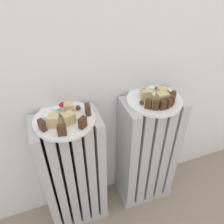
{
  "coord_description": "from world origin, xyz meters",
  "views": [
    {
      "loc": [
        -0.25,
        -0.41,
        1.19
      ],
      "look_at": [
        0.0,
        0.28,
        0.63
      ],
      "focal_mm": 36.43,
      "sensor_mm": 36.0,
      "label": 1
    }
  ],
  "objects": [
    {
      "name": "radiator_left",
      "position": [
        -0.19,
        0.28,
        0.32
      ],
      "size": [
        0.28,
        0.17,
        0.64
      ],
      "color": "#B2B2B7",
      "rests_on": "ground_plane"
    },
    {
      "name": "radiator_right",
      "position": [
        0.19,
        0.28,
        0.32
      ],
      "size": [
        0.28,
        0.17,
        0.64
      ],
      "color": "#B2B2B7",
      "rests_on": "ground_plane"
    },
    {
      "name": "plate_left",
      "position": [
        -0.19,
        0.28,
        0.65
      ],
      "size": [
        0.24,
        0.24,
        0.01
      ],
      "primitive_type": "cylinder",
      "color": "white",
      "rests_on": "radiator_left"
    },
    {
      "name": "plate_right",
      "position": [
        0.19,
        0.28,
        0.65
      ],
      "size": [
        0.24,
        0.24,
        0.01
      ],
      "primitive_type": "cylinder",
      "color": "white",
      "rests_on": "radiator_right"
    },
    {
      "name": "dark_cake_slice_left_0",
      "position": [
        -0.27,
        0.24,
        0.67
      ],
      "size": [
        0.03,
        0.03,
        0.04
      ],
      "primitive_type": "cube",
      "rotation": [
        0.0,
        0.0,
        -1.13
      ],
      "color": "#472B19",
      "rests_on": "plate_left"
    },
    {
      "name": "dark_cake_slice_left_1",
      "position": [
        -0.21,
        0.19,
        0.67
      ],
      "size": [
        0.03,
        0.02,
        0.04
      ],
      "primitive_type": "cube",
      "rotation": [
        0.0,
        0.0,
        -0.25
      ],
      "color": "#472B19",
      "rests_on": "plate_left"
    },
    {
      "name": "dark_cake_slice_left_2",
      "position": [
        -0.14,
        0.21,
        0.67
      ],
      "size": [
        0.03,
        0.03,
        0.04
      ],
      "primitive_type": "cube",
      "rotation": [
        0.0,
        0.0,
        0.63
      ],
      "color": "#472B19",
      "rests_on": "plate_left"
    },
    {
      "name": "dark_cake_slice_left_3",
      "position": [
        -0.1,
        0.27,
        0.67
      ],
      "size": [
        0.02,
        0.03,
        0.04
      ],
      "primitive_type": "cube",
      "rotation": [
        0.0,
        0.0,
        1.52
      ],
      "color": "#472B19",
      "rests_on": "plate_left"
    },
    {
      "name": "marble_cake_slice_left_0",
      "position": [
        -0.23,
        0.25,
        0.67
      ],
      "size": [
        0.05,
        0.05,
        0.04
      ],
      "primitive_type": "cube",
      "rotation": [
        0.0,
        0.0,
        -0.27
      ],
      "color": "tan",
      "rests_on": "plate_left"
    },
    {
      "name": "marble_cake_slice_left_1",
      "position": [
        -0.17,
        0.31,
        0.67
      ],
      "size": [
        0.04,
        0.04,
        0.04
      ],
      "primitive_type": "cube",
      "rotation": [
        0.0,
        0.0,
        -0.17
      ],
      "color": "tan",
      "rests_on": "plate_left"
    },
    {
      "name": "marble_cake_slice_left_2",
      "position": [
        -0.18,
        0.25,
        0.67
      ],
      "size": [
        0.05,
        0.05,
        0.04
      ],
      "primitive_type": "cube",
      "rotation": [
        0.0,
        0.0,
        0.29
      ],
      "color": "tan",
      "rests_on": "plate_left"
    },
    {
      "name": "turkish_delight_left_0",
      "position": [
        -0.25,
        0.29,
        0.66
      ],
      "size": [
        0.03,
        0.03,
        0.02
      ],
      "primitive_type": "cube",
      "rotation": [
        0.0,
        0.0,
        0.85
      ],
      "color": "white",
      "rests_on": "plate_left"
    },
    {
      "name": "turkish_delight_left_1",
      "position": [
        -0.21,
        0.33,
        0.66
      ],
      "size": [
        0.03,
        0.03,
        0.02
      ],
      "primitive_type": "cube",
      "rotation": [
        0.0,
        0.0,
        0.7
      ],
      "color": "white",
      "rests_on": "plate_left"
    },
    {
      "name": "medjool_date_left_0",
      "position": [
        -0.13,
        0.32,
        0.66
      ],
      "size": [
        0.02,
        0.02,
        0.02
      ],
      "primitive_type": "ellipsoid",
      "rotation": [
        0.0,
        0.0,
        1.54
      ],
      "color": "#4C2814",
      "rests_on": "plate_left"
    },
    {
      "name": "medjool_date_left_1",
      "position": [
        -0.21,
        0.3,
        0.66
      ],
      "size": [
        0.03,
        0.02,
        0.02
      ],
      "primitive_type": "ellipsoid",
      "rotation": [
        0.0,
        0.0,
        3.06
      ],
      "color": "#4C2814",
      "rests_on": "plate_left"
    },
    {
      "name": "jam_bowl_left",
      "position": [
        -0.18,
        0.34,
        0.66
      ],
      "size": [
        0.05,
        0.05,
        0.02
      ],
      "color": "white",
      "rests_on": "plate_left"
    },
    {
      "name": "dark_cake_slice_right_0",
      "position": [
        0.14,
        0.23,
        0.67
      ],
      "size": [
        0.03,
        0.03,
        0.04
      ],
      "primitive_type": "cube",
      "rotation": [
        0.0,
        0.0,
        -0.85
      ],
      "color": "#472B19",
      "rests_on": "plate_right"
    },
    {
      "name": "dark_cake_slice_right_1",
      "position": [
        0.16,
        0.21,
        0.67
      ],
      "size": [
        0.03,
        0.03,
        0.04
      ],
      "primitive_type": "cube",
      "rotation": [
        0.0,
        0.0,
        -0.46
      ],
      "color": "#472B19",
      "rests_on": "plate_right"
    },
    {
      "name": "dark_cake_slice_right_2",
      "position": [
        0.19,
        0.2,
        0.67
      ],
      "size": [
        0.03,
        0.02,
        0.04
      ],
      "primitive_type": "cube",
      "rotation": [
        0.0,
        0.0,
        -0.07
      ],
      "color": "#472B19",
      "rests_on": "plate_right"
    },
    {
      "name": "dark_cake_slice_right_3",
      "position": [
        0.22,
        0.21,
        0.67
      ],
      "size": [
        0.03,
        0.02,
        0.04
      ],
      "primitive_type": "cube",
      "rotation": [
        0.0,
        0.0,
        0.31
      ],
      "color": "#472B19",
      "rests_on": "plate_right"
    },
    {
      "name": "dark_cake_slice_right_4",
      "position": [
        0.24,
        0.22,
        0.67
      ],
      "size": [
        0.03,
        0.03,
        0.04
      ],
      "primitive_type": "cube",
      "rotation": [
        0.0,
        0.0,
        0.7
      ],
      "color": "#472B19",
      "rests_on": "plate_right"
    },
    {
      "name": "dark_cake_slice_right_5",
      "position": [
        0.26,
        0.25,
        0.67
      ],
      "size": [
        0.03,
        0.03,
        0.04
      ],
      "primitive_type": "cube",
      "rotation": [
        0.0,
        0.0,
        1.09
      ],
      "color": "#472B19",
      "rests_on": "plate_right"
    },
    {
      "name": "marble_cake_slice_right_0",
      "position": [
        0.15,
        0.29,
        0.67
      ],
      "size": [
        0.04,
        0.04,
        0.04
      ],
      "primitive_type": "cube",
      "rotation": [
        0.0,
        0.0,
        -0.23
      ],
      "color": "tan",
      "rests_on": "plate_right"
    },
    {
      "name": "marble_cake_slice_right_1",
      "position": [
        0.23,
        0.28,
        0.67
      ],
      "size": [
        0.04,
        0.04,
        0.04
      ],
      "primitive_type": "cube",
      "rotation": [
        0.0,
        0.0,
        -0.04
      ],
      "color": "tan",
      "rests_on": "plate_right"
    },
    {
      "name": "marble_cake_slice_right_2",
      "position": [
        0.2,
        0.24,
        0.68
      ],
      "size": [
        0.05,
        0.04,
        0.05
      ],
      "primitive_type": "cube",
      "rotation": [
        0.0,
        0.0,
        0.03
      ],
      "color": "tan",
      "rests_on": "plate_right"
    },
    {
      "name": "turkish_delight_right_0",
      "position": [
        0.19,
        0.28,
        0.66
      ],
      "size": [
        0.03,
        0.03,
        0.02
      ],
      "primitive_type": "cube",
      "rotation": [
        0.0,
        0.0,
        0.2
      ],
      "color": "white",
      "rests_on": "plate_right"
    },
    {
      "name": "turkish_delight_right_1",
      "position": [
        0.19,
        0.31,
        0.66
      ],
      "size": [
        0.03,
        0.03,
        0.02
      ],
      "primitive_type": "cube",
      "rotation": [
        0.0,
        0.0,
        1.08
      ],
      "color": "white",
      "rests_on": "plate_right"
    },
    {
      "name": "turkish_delight_right_2",
      "position": [
        0.2,
        0.34,
        0.66
      ],
      "size": [
        0.03,
        0.03,
        0.02
      ],
      "primitive_type": "cube",
      "rotation": [
        0.0,
        0.0,
        0.9
      ],
      "color": "white",
      "rests_on": "plate_right"
    },
    {
      "name": "medjool_date_right_0",
      "position": [
        0.27,
        0.29,
        0.66
      ],
      "size": [
        0.03,
        0.03,
        0.02
      ],
      "primitive_type": "ellipsoid",
      "rotation": [
        0.0,
        0.0,
        1.93
      ],
      "color": "#4C2814",
      "rests_on": "plate_right"
    },
    {
      "name": "medjool_date_right_1",
      "position": [
        0.12,
        0.26,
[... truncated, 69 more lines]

